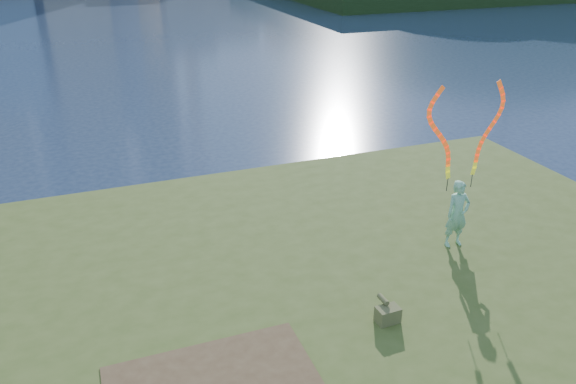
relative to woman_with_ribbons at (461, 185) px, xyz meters
name	(u,v)px	position (x,y,z in m)	size (l,w,h in m)	color
ground	(287,300)	(-3.78, 0.37, -2.23)	(320.00, 320.00, 0.00)	#1A2842
grassy_knoll	(333,357)	(-3.78, -1.92, -1.89)	(20.00, 18.00, 0.80)	#3A4B1A
woman_with_ribbons	(461,185)	(0.00, 0.00, 0.00)	(2.01, 0.37, 3.92)	#127B43
canvas_bag	(387,314)	(-2.72, -1.88, -1.27)	(0.42, 0.48, 0.39)	#4D512D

